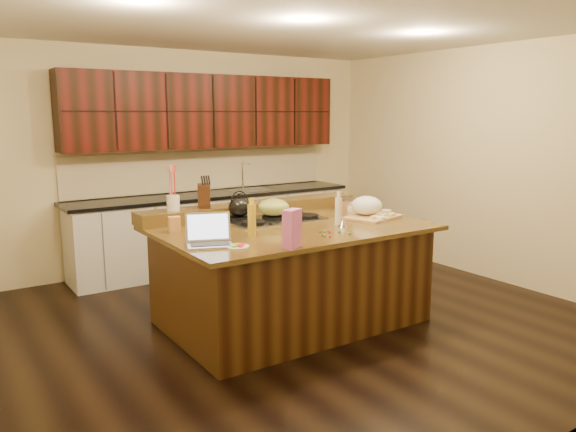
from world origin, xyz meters
TOP-DOWN VIEW (x-y plane):
  - room at (0.00, 0.00)m, footprint 5.52×5.02m
  - island at (0.00, 0.00)m, footprint 2.40×1.60m
  - back_ledge at (0.00, 0.70)m, footprint 2.40×0.30m
  - cooktop at (0.00, 0.30)m, footprint 0.92×0.52m
  - back_counter at (0.30, 2.23)m, footprint 3.70×0.66m
  - kettle at (-0.30, 0.43)m, footprint 0.23×0.23m
  - green_bowl at (0.00, 0.30)m, footprint 0.31×0.31m
  - laptop at (-0.96, -0.28)m, footprint 0.42×0.38m
  - oil_bottle at (-0.52, -0.19)m, footprint 0.07×0.07m
  - vinegar_bottle at (0.39, -0.20)m, footprint 0.08×0.08m
  - wooden_tray at (0.86, -0.09)m, footprint 0.60×0.50m
  - ramekin_a at (0.82, -0.31)m, footprint 0.11×0.11m
  - ramekin_b at (0.96, 0.29)m, footprint 0.12×0.12m
  - ramekin_c at (1.12, -0.06)m, footprint 0.12×0.12m
  - strainer_bowl at (1.02, 0.43)m, footprint 0.29×0.29m
  - kitchen_timer at (0.35, -0.32)m, footprint 0.11×0.11m
  - pink_bag at (-0.47, -0.72)m, footprint 0.18×0.15m
  - candy_plate at (-0.82, -0.48)m, footprint 0.19×0.19m
  - package_box at (-1.00, 0.32)m, footprint 0.11×0.08m
  - utensil_crock at (-0.85, 0.70)m, footprint 0.16×0.16m
  - knife_block at (-0.54, 0.70)m, footprint 0.17×0.21m
  - gumdrop_0 at (-0.02, -0.52)m, footprint 0.02×0.02m
  - gumdrop_1 at (0.07, -0.42)m, footprint 0.02×0.02m
  - gumdrop_2 at (0.11, -0.42)m, footprint 0.02×0.02m
  - gumdrop_3 at (-0.04, -0.55)m, footprint 0.02×0.02m
  - gumdrop_4 at (0.08, -0.48)m, footprint 0.02×0.02m
  - gumdrop_5 at (0.03, -0.40)m, footprint 0.02×0.02m
  - gumdrop_6 at (-0.26, -0.44)m, footprint 0.02×0.02m
  - gumdrop_7 at (0.17, -0.50)m, footprint 0.02×0.02m
  - gumdrop_8 at (-0.01, -0.59)m, footprint 0.02×0.02m
  - gumdrop_9 at (0.01, -0.56)m, footprint 0.02×0.02m
  - gumdrop_10 at (-0.03, -0.52)m, footprint 0.02×0.02m
  - gumdrop_11 at (0.19, -0.60)m, footprint 0.02×0.02m

SIDE VIEW (x-z plane):
  - island at x=0.00m, z-range 0.00..0.92m
  - candy_plate at x=-0.82m, z-range 0.92..0.93m
  - gumdrop_0 at x=-0.02m, z-range 0.92..0.94m
  - gumdrop_1 at x=0.07m, z-range 0.92..0.94m
  - gumdrop_2 at x=0.11m, z-range 0.92..0.94m
  - gumdrop_3 at x=-0.04m, z-range 0.92..0.94m
  - gumdrop_4 at x=0.08m, z-range 0.92..0.94m
  - gumdrop_5 at x=0.03m, z-range 0.92..0.94m
  - gumdrop_6 at x=-0.26m, z-range 0.92..0.94m
  - gumdrop_7 at x=0.17m, z-range 0.92..0.94m
  - gumdrop_8 at x=-0.01m, z-range 0.92..0.94m
  - gumdrop_9 at x=0.01m, z-range 0.92..0.94m
  - gumdrop_10 at x=-0.03m, z-range 0.92..0.94m
  - gumdrop_11 at x=0.19m, z-range 0.92..0.94m
  - cooktop at x=0.00m, z-range 0.91..0.96m
  - ramekin_a at x=0.82m, z-range 0.92..0.96m
  - ramekin_b at x=0.96m, z-range 0.92..0.96m
  - ramekin_c at x=1.12m, z-range 0.92..0.96m
  - kitchen_timer at x=0.35m, z-range 0.92..0.99m
  - strainer_bowl at x=1.02m, z-range 0.92..1.01m
  - back_ledge at x=0.00m, z-range 0.92..1.04m
  - back_counter at x=0.30m, z-range -0.22..2.18m
  - laptop at x=-0.96m, z-range 0.86..1.11m
  - package_box at x=-1.00m, z-range 0.92..1.06m
  - wooden_tray at x=0.86m, z-range 0.91..1.12m
  - vinegar_bottle at x=0.39m, z-range 0.92..1.17m
  - green_bowl at x=0.00m, z-range 0.97..1.13m
  - oil_bottle at x=-0.52m, z-range 0.92..1.19m
  - kettle at x=-0.30m, z-range 0.97..1.15m
  - pink_bag at x=-0.47m, z-range 0.92..1.22m
  - utensil_crock at x=-0.85m, z-range 1.04..1.18m
  - knife_block at x=-0.54m, z-range 1.04..1.26m
  - room at x=0.00m, z-range -0.01..2.71m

